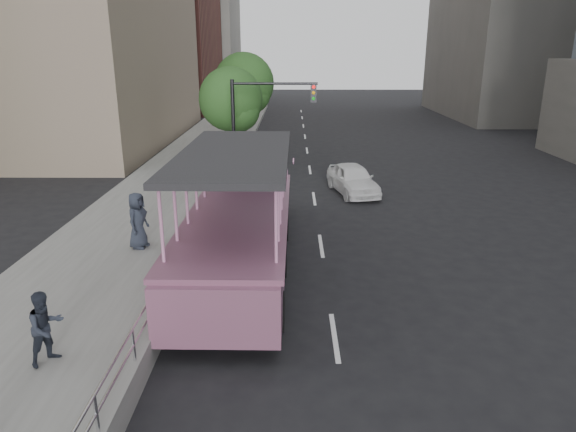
# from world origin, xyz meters

# --- Properties ---
(ground) EXTENTS (160.00, 160.00, 0.00)m
(ground) POSITION_xyz_m (0.00, 0.00, 0.00)
(ground) COLOR black
(sidewalk) EXTENTS (5.50, 80.00, 0.30)m
(sidewalk) POSITION_xyz_m (-5.75, 10.00, 0.15)
(sidewalk) COLOR gray
(sidewalk) RESTS_ON ground
(kerb_wall) EXTENTS (0.24, 30.00, 0.36)m
(kerb_wall) POSITION_xyz_m (-3.12, 2.00, 0.48)
(kerb_wall) COLOR gray
(kerb_wall) RESTS_ON sidewalk
(guardrail) EXTENTS (0.07, 22.00, 0.71)m
(guardrail) POSITION_xyz_m (-3.12, 2.00, 1.14)
(guardrail) COLOR silver
(guardrail) RESTS_ON kerb_wall
(duck_boat) EXTENTS (3.02, 11.67, 3.86)m
(duck_boat) POSITION_xyz_m (-1.59, 2.77, 1.43)
(duck_boat) COLOR black
(duck_boat) RESTS_ON ground
(car) EXTENTS (2.52, 4.40, 1.41)m
(car) POSITION_xyz_m (2.87, 10.96, 0.70)
(car) COLOR white
(car) RESTS_ON ground
(pedestrian_mid) EXTENTS (0.93, 0.98, 1.59)m
(pedestrian_mid) POSITION_xyz_m (-5.06, -3.49, 1.09)
(pedestrian_mid) COLOR #282E3B
(pedestrian_mid) RESTS_ON sidewalk
(pedestrian_far) EXTENTS (0.79, 1.02, 1.87)m
(pedestrian_far) POSITION_xyz_m (-5.05, 3.05, 1.23)
(pedestrian_far) COLOR #282E3B
(pedestrian_far) RESTS_ON sidewalk
(parking_sign) EXTENTS (0.24, 0.60, 2.81)m
(parking_sign) POSITION_xyz_m (-2.96, 7.44, 1.76)
(parking_sign) COLOR black
(parking_sign) RESTS_ON ground
(traffic_signal) EXTENTS (4.20, 0.32, 5.20)m
(traffic_signal) POSITION_xyz_m (-1.70, 12.50, 3.50)
(traffic_signal) COLOR black
(traffic_signal) RESTS_ON ground
(street_tree_near) EXTENTS (3.52, 3.52, 5.72)m
(street_tree_near) POSITION_xyz_m (-3.30, 15.93, 3.82)
(street_tree_near) COLOR #39261A
(street_tree_near) RESTS_ON ground
(street_tree_far) EXTENTS (3.97, 3.97, 6.45)m
(street_tree_far) POSITION_xyz_m (-3.10, 21.93, 4.31)
(street_tree_far) COLOR #39261A
(street_tree_far) RESTS_ON ground
(midrise_stone_b) EXTENTS (16.00, 14.00, 20.00)m
(midrise_stone_b) POSITION_xyz_m (-16.00, 64.00, 10.00)
(midrise_stone_b) COLOR slate
(midrise_stone_b) RESTS_ON ground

